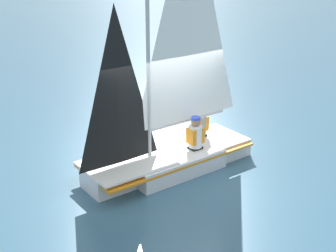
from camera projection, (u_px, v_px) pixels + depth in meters
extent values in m
plane|color=#38607A|center=(168.00, 168.00, 10.49)|extent=(260.00, 260.00, 0.00)
cube|color=silver|center=(168.00, 160.00, 10.42)|extent=(2.54, 2.59, 0.41)
cube|color=silver|center=(108.00, 179.00, 9.57)|extent=(1.21, 1.21, 0.41)
cube|color=silver|center=(219.00, 143.00, 11.26)|extent=(1.54, 1.51, 0.41)
cube|color=orange|center=(168.00, 154.00, 10.37)|extent=(3.67, 3.86, 0.05)
cube|color=silver|center=(126.00, 163.00, 9.74)|extent=(2.19, 2.22, 0.04)
cylinder|color=#B7B7BC|center=(148.00, 29.00, 9.06)|extent=(0.08, 0.08, 5.47)
cylinder|color=#B7B7BC|center=(188.00, 120.00, 10.42)|extent=(1.43, 1.59, 0.07)
pyramid|color=white|center=(189.00, 11.00, 9.53)|extent=(1.35, 1.50, 4.71)
pyramid|color=black|center=(117.00, 87.00, 9.03)|extent=(0.92, 1.02, 3.20)
cube|color=black|center=(234.00, 140.00, 11.57)|extent=(0.08, 0.08, 0.29)
cube|color=black|center=(195.00, 156.00, 10.55)|extent=(0.37, 0.37, 0.45)
cylinder|color=white|center=(195.00, 136.00, 10.37)|extent=(0.42, 0.42, 0.50)
cube|color=orange|center=(195.00, 135.00, 10.36)|extent=(0.42, 0.43, 0.35)
sphere|color=#A87A56|center=(196.00, 122.00, 10.24)|extent=(0.22, 0.22, 0.22)
cylinder|color=blue|center=(196.00, 118.00, 10.21)|extent=(0.30, 0.30, 0.06)
cube|color=black|center=(199.00, 143.00, 11.21)|extent=(0.37, 0.37, 0.45)
cylinder|color=gray|center=(200.00, 125.00, 11.04)|extent=(0.42, 0.42, 0.50)
cube|color=orange|center=(200.00, 124.00, 11.03)|extent=(0.42, 0.43, 0.35)
sphere|color=#A87A56|center=(200.00, 111.00, 10.91)|extent=(0.22, 0.22, 0.22)
cylinder|color=white|center=(200.00, 107.00, 10.88)|extent=(0.30, 0.30, 0.06)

